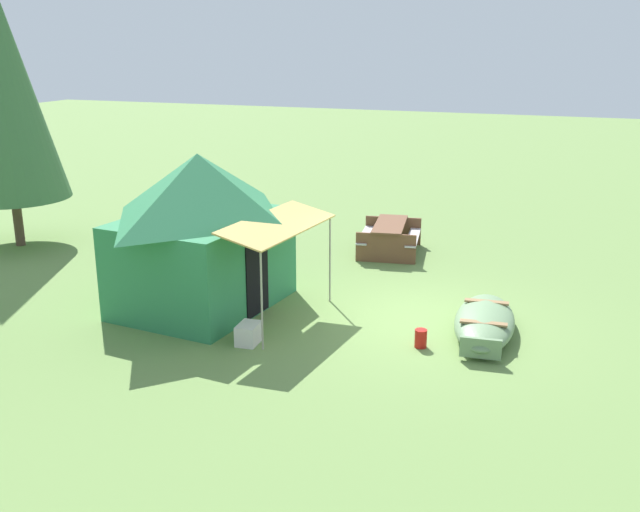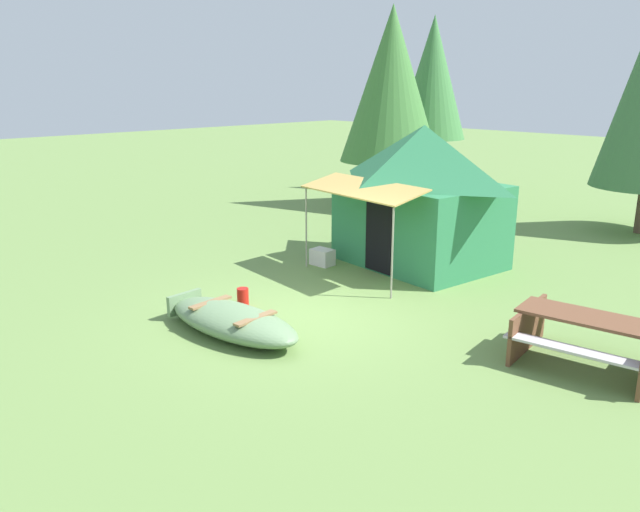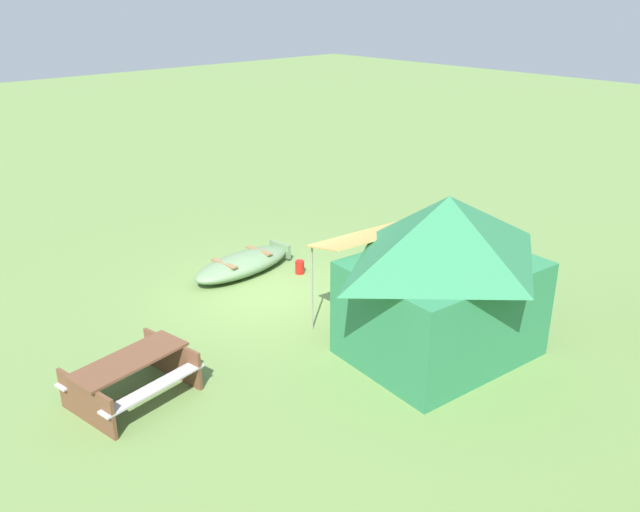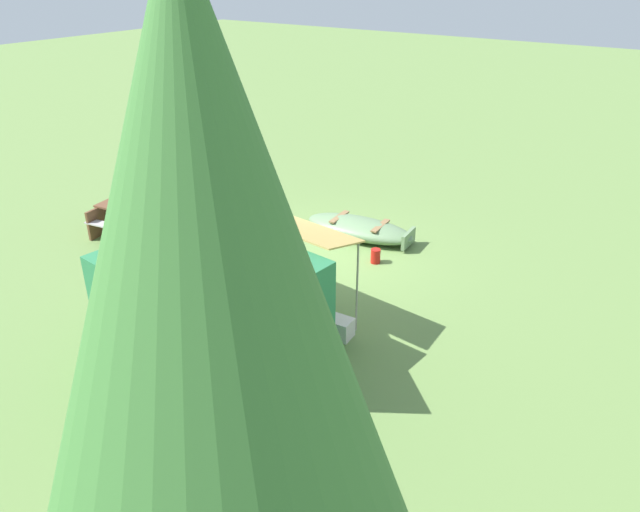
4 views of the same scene
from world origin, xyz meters
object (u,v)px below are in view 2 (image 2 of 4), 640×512
(beached_rowboat, at_px, (232,320))
(picnic_table, at_px, (587,335))
(canvas_cabin_tent, at_px, (421,194))
(cooler_box, at_px, (322,257))
(fuel_can, at_px, (243,297))
(pine_tree_far_center, at_px, (432,78))
(pine_tree_back_right, at_px, (391,85))

(beached_rowboat, bearing_deg, picnic_table, 33.81)
(canvas_cabin_tent, height_order, cooler_box, canvas_cabin_tent)
(fuel_can, bearing_deg, beached_rowboat, -44.00)
(canvas_cabin_tent, height_order, fuel_can, canvas_cabin_tent)
(picnic_table, relative_size, pine_tree_far_center, 0.34)
(pine_tree_far_center, bearing_deg, pine_tree_back_right, -73.00)
(picnic_table, height_order, fuel_can, picnic_table)
(beached_rowboat, height_order, cooler_box, beached_rowboat)
(beached_rowboat, distance_m, canvas_cabin_tent, 5.56)
(beached_rowboat, xyz_separation_m, fuel_can, (-0.96, 0.93, -0.08))
(pine_tree_back_right, bearing_deg, picnic_table, -36.00)
(pine_tree_back_right, height_order, pine_tree_far_center, same)
(pine_tree_far_center, bearing_deg, cooler_box, -65.40)
(beached_rowboat, distance_m, pine_tree_back_right, 11.68)
(picnic_table, bearing_deg, beached_rowboat, -146.19)
(cooler_box, distance_m, pine_tree_back_right, 7.83)
(pine_tree_far_center, bearing_deg, canvas_cabin_tent, -54.08)
(cooler_box, bearing_deg, canvas_cabin_tent, 49.85)
(cooler_box, xyz_separation_m, pine_tree_back_right, (-3.33, 6.10, 3.61))
(fuel_can, bearing_deg, pine_tree_back_right, 115.21)
(beached_rowboat, height_order, fuel_can, beached_rowboat)
(pine_tree_far_center, bearing_deg, fuel_can, -67.00)
(cooler_box, relative_size, fuel_can, 1.52)
(cooler_box, relative_size, pine_tree_back_right, 0.08)
(beached_rowboat, bearing_deg, cooler_box, 116.13)
(pine_tree_back_right, bearing_deg, cooler_box, -61.42)
(fuel_can, bearing_deg, picnic_table, 20.52)
(beached_rowboat, distance_m, picnic_table, 5.26)
(pine_tree_back_right, bearing_deg, fuel_can, -64.79)
(picnic_table, height_order, pine_tree_far_center, pine_tree_far_center)
(picnic_table, bearing_deg, canvas_cabin_tent, 153.07)
(pine_tree_far_center, bearing_deg, picnic_table, -44.50)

